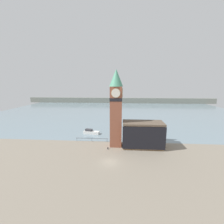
% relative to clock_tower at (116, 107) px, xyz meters
% --- Properties ---
extents(ground_plane, '(160.00, 160.00, 0.00)m').
position_rel_clock_tower_xyz_m(ground_plane, '(-1.00, -10.09, -12.01)').
color(ground_plane, gray).
extents(water, '(160.00, 120.00, 0.00)m').
position_rel_clock_tower_xyz_m(water, '(-1.00, 62.83, -12.01)').
color(water, gray).
rests_on(water, ground_plane).
extents(far_shoreline, '(180.00, 3.00, 5.00)m').
position_rel_clock_tower_xyz_m(far_shoreline, '(-1.00, 102.83, -9.51)').
color(far_shoreline, gray).
rests_on(far_shoreline, water).
extents(pier_railing, '(10.49, 0.08, 1.09)m').
position_rel_clock_tower_xyz_m(pier_railing, '(-7.96, 2.58, -11.06)').
color(pier_railing, '#333338').
rests_on(pier_railing, ground_plane).
extents(clock_tower, '(3.92, 3.92, 22.61)m').
position_rel_clock_tower_xyz_m(clock_tower, '(0.00, 0.00, 0.00)').
color(clock_tower, brown).
rests_on(clock_tower, ground_plane).
extents(pier_building, '(11.90, 6.04, 7.58)m').
position_rel_clock_tower_xyz_m(pier_building, '(7.94, -0.38, -8.20)').
color(pier_building, '#9E754C').
rests_on(pier_building, ground_plane).
extents(boat_near, '(6.13, 2.69, 1.80)m').
position_rel_clock_tower_xyz_m(boat_near, '(-9.82, 10.11, -11.32)').
color(boat_near, silver).
rests_on(boat_near, water).
extents(mooring_bollard_near, '(0.33, 0.33, 0.62)m').
position_rel_clock_tower_xyz_m(mooring_bollard_near, '(-2.20, -2.83, -11.68)').
color(mooring_bollard_near, black).
rests_on(mooring_bollard_near, ground_plane).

